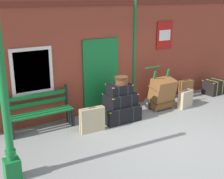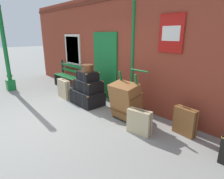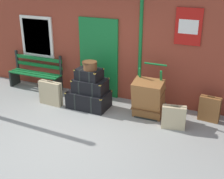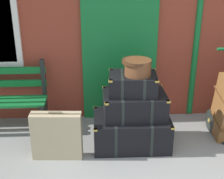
# 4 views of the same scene
# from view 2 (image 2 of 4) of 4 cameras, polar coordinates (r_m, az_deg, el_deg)

# --- Properties ---
(ground_plane) EXTENTS (60.00, 60.00, 0.00)m
(ground_plane) POSITION_cam_2_polar(r_m,az_deg,el_deg) (4.83, -21.41, -9.59)
(ground_plane) COLOR gray
(brick_facade) EXTENTS (10.40, 0.35, 3.20)m
(brick_facade) POSITION_cam_2_polar(r_m,az_deg,el_deg) (5.80, 1.64, 12.26)
(brick_facade) COLOR brown
(brick_facade) RESTS_ON ground
(lamp_post) EXTENTS (0.28, 0.28, 3.03)m
(lamp_post) POSITION_cam_2_polar(r_m,az_deg,el_deg) (7.84, -29.51, 7.99)
(lamp_post) COLOR #146B2D
(lamp_post) RESTS_ON ground
(platform_bench) EXTENTS (1.60, 0.43, 1.01)m
(platform_bench) POSITION_cam_2_polar(r_m,az_deg,el_deg) (7.53, -12.98, 3.95)
(platform_bench) COLOR #146B2D
(platform_bench) RESTS_ON ground
(steamer_trunk_base) EXTENTS (1.02, 0.66, 0.43)m
(steamer_trunk_base) POSITION_cam_2_polar(r_m,az_deg,el_deg) (5.68, -7.62, -2.33)
(steamer_trunk_base) COLOR black
(steamer_trunk_base) RESTS_ON ground
(steamer_trunk_middle) EXTENTS (0.82, 0.57, 0.33)m
(steamer_trunk_middle) POSITION_cam_2_polar(r_m,az_deg,el_deg) (5.56, -7.30, 1.27)
(steamer_trunk_middle) COLOR black
(steamer_trunk_middle) RESTS_ON steamer_trunk_base
(steamer_trunk_top) EXTENTS (0.64, 0.49, 0.27)m
(steamer_trunk_top) POSITION_cam_2_polar(r_m,az_deg,el_deg) (5.52, -7.50, 4.25)
(steamer_trunk_top) COLOR black
(steamer_trunk_top) RESTS_ON steamer_trunk_middle
(round_hatbox) EXTENTS (0.36, 0.35, 0.20)m
(round_hatbox) POSITION_cam_2_polar(r_m,az_deg,el_deg) (5.42, -7.53, 6.66)
(round_hatbox) COLOR brown
(round_hatbox) RESTS_ON steamer_trunk_top
(porters_trolley) EXTENTS (0.71, 0.65, 1.19)m
(porters_trolley) POSITION_cam_2_polar(r_m,az_deg,el_deg) (4.74, 5.58, -5.37)
(porters_trolley) COLOR black
(porters_trolley) RESTS_ON ground
(large_brown_trunk) EXTENTS (0.70, 0.59, 0.95)m
(large_brown_trunk) POSITION_cam_2_polar(r_m,az_deg,el_deg) (4.54, 4.15, -3.58)
(large_brown_trunk) COLOR brown
(large_brown_trunk) RESTS_ON ground
(suitcase_charcoal) EXTENTS (0.54, 0.28, 0.56)m
(suitcase_charcoal) POSITION_cam_2_polar(r_m,az_deg,el_deg) (4.02, 8.33, -9.78)
(suitcase_charcoal) COLOR tan
(suitcase_charcoal) RESTS_ON ground
(suitcase_olive) EXTENTS (0.48, 0.22, 0.63)m
(suitcase_olive) POSITION_cam_2_polar(r_m,az_deg,el_deg) (4.20, 21.41, -9.10)
(suitcase_olive) COLOR brown
(suitcase_olive) RESTS_ON ground
(suitcase_caramel) EXTENTS (0.63, 0.21, 0.65)m
(suitcase_caramel) POSITION_cam_2_polar(r_m,az_deg,el_deg) (6.32, -14.54, 0.17)
(suitcase_caramel) COLOR tan
(suitcase_caramel) RESTS_ON ground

